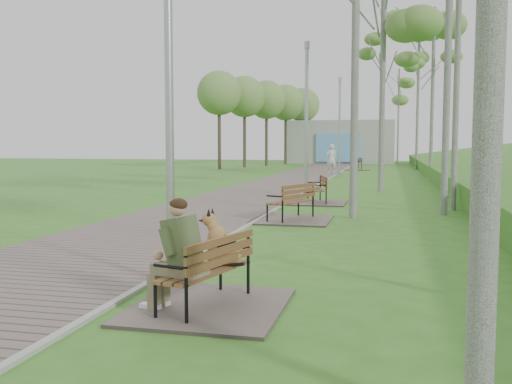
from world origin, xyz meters
TOP-DOWN VIEW (x-y plane):
  - walkway at (-1.75, 21.50)m, footprint 3.50×67.00m
  - kerb at (0.00, 21.50)m, footprint 0.10×67.00m
  - building_north at (-1.50, 50.97)m, footprint 10.00×5.20m
  - bench_main at (1.01, 2.09)m, footprint 1.67×1.86m
  - bench_second at (0.77, 9.58)m, footprint 1.81×2.01m
  - bench_third at (0.88, 13.70)m, footprint 1.72×1.91m
  - bench_far at (0.88, 36.57)m, footprint 1.76×1.96m
  - lamp_post_near at (0.29, 3.04)m, footprint 0.18×0.18m
  - lamp_post_second at (0.28, 15.53)m, footprint 0.20×0.20m
  - lamp_post_third at (0.41, 27.25)m, footprint 0.21×0.21m
  - lamp_post_far at (0.25, 44.15)m, footprint 0.21×0.21m
  - pedestrian_near at (-0.43, 31.55)m, footprint 0.76×0.61m
  - birch_mid_c at (2.74, 18.63)m, footprint 2.81×2.81m
  - birch_far_a at (5.08, 26.00)m, footprint 2.68×2.68m
  - birch_far_b at (2.57, 30.01)m, footprint 2.68×2.68m
  - birch_far_c at (4.94, 38.18)m, footprint 2.49×2.49m
  - birch_distant_b at (3.81, 50.76)m, footprint 2.52×2.52m

SIDE VIEW (x-z plane):
  - walkway at x=-1.75m, z-range 0.00..0.04m
  - kerb at x=0.00m, z-range 0.00..0.05m
  - bench_third at x=0.88m, z-range -0.33..0.72m
  - bench_far at x=0.88m, z-range -0.34..0.74m
  - bench_second at x=0.77m, z-range -0.35..0.76m
  - bench_main at x=1.01m, z-range -0.32..1.14m
  - pedestrian_near at x=-0.43m, z-range 0.00..1.82m
  - building_north at x=-1.50m, z-range -0.01..3.99m
  - lamp_post_near at x=0.29m, z-range -0.16..4.59m
  - lamp_post_second at x=0.28m, z-range -0.17..5.11m
  - lamp_post_third at x=0.41m, z-range -0.18..5.22m
  - lamp_post_far at x=0.25m, z-range -0.18..5.23m
  - birch_mid_c at x=2.74m, z-range 2.45..11.02m
  - birch_far_a at x=5.08m, z-range 2.53..11.42m
  - birch_distant_b at x=3.81m, z-range 2.59..11.66m
  - birch_far_b at x=2.57m, z-range 2.70..12.16m
  - birch_far_c at x=4.94m, z-range 2.91..13.11m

